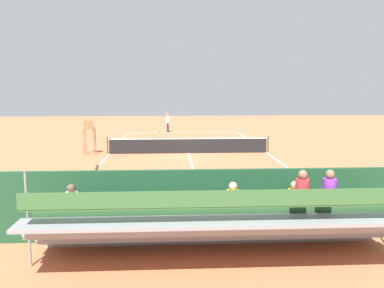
{
  "coord_description": "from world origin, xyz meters",
  "views": [
    {
      "loc": [
        1.1,
        24.61,
        4.33
      ],
      "look_at": [
        0.0,
        4.0,
        1.2
      ],
      "focal_mm": 36.81,
      "sensor_mm": 36.0,
      "label": 1
    }
  ],
  "objects_px": {
    "tennis_racket": "(156,131)",
    "tennis_ball_near": "(167,134)",
    "umpire_chair": "(89,134)",
    "bleacher_stand": "(216,222)",
    "equipment_bag": "(259,224)",
    "tennis_player": "(168,121)",
    "courtside_bench": "(311,209)",
    "tennis_net": "(189,145)",
    "line_judge": "(97,196)"
  },
  "relations": [
    {
      "from": "tennis_racket",
      "to": "tennis_ball_near",
      "type": "bearing_deg",
      "value": 118.47
    },
    {
      "from": "umpire_chair",
      "to": "bleacher_stand",
      "type": "bearing_deg",
      "value": 112.05
    },
    {
      "from": "umpire_chair",
      "to": "equipment_bag",
      "type": "distance_m",
      "value": 15.45
    },
    {
      "from": "umpire_chair",
      "to": "tennis_player",
      "type": "height_order",
      "value": "umpire_chair"
    },
    {
      "from": "umpire_chair",
      "to": "tennis_player",
      "type": "bearing_deg",
      "value": -112.83
    },
    {
      "from": "umpire_chair",
      "to": "equipment_bag",
      "type": "bearing_deg",
      "value": 120.12
    },
    {
      "from": "tennis_player",
      "to": "equipment_bag",
      "type": "bearing_deg",
      "value": 96.81
    },
    {
      "from": "courtside_bench",
      "to": "equipment_bag",
      "type": "xyz_separation_m",
      "value": [
        1.61,
        0.13,
        -0.38
      ]
    },
    {
      "from": "bleacher_stand",
      "to": "equipment_bag",
      "type": "height_order",
      "value": "bleacher_stand"
    },
    {
      "from": "tennis_net",
      "to": "courtside_bench",
      "type": "relative_size",
      "value": 5.72
    },
    {
      "from": "bleacher_stand",
      "to": "tennis_racket",
      "type": "height_order",
      "value": "bleacher_stand"
    },
    {
      "from": "courtside_bench",
      "to": "equipment_bag",
      "type": "distance_m",
      "value": 1.66
    },
    {
      "from": "line_judge",
      "to": "tennis_player",
      "type": "bearing_deg",
      "value": -94.55
    },
    {
      "from": "umpire_chair",
      "to": "tennis_racket",
      "type": "height_order",
      "value": "umpire_chair"
    },
    {
      "from": "tennis_net",
      "to": "umpire_chair",
      "type": "bearing_deg",
      "value": 0.69
    },
    {
      "from": "bleacher_stand",
      "to": "tennis_ball_near",
      "type": "bearing_deg",
      "value": -86.75
    },
    {
      "from": "courtside_bench",
      "to": "tennis_racket",
      "type": "bearing_deg",
      "value": -77.33
    },
    {
      "from": "bleacher_stand",
      "to": "tennis_net",
      "type": "bearing_deg",
      "value": -90.04
    },
    {
      "from": "equipment_bag",
      "to": "tennis_ball_near",
      "type": "bearing_deg",
      "value": -82.71
    },
    {
      "from": "tennis_racket",
      "to": "line_judge",
      "type": "bearing_deg",
      "value": 87.98
    },
    {
      "from": "tennis_net",
      "to": "tennis_ball_near",
      "type": "bearing_deg",
      "value": -81.66
    },
    {
      "from": "equipment_bag",
      "to": "tennis_racket",
      "type": "bearing_deg",
      "value": -80.94
    },
    {
      "from": "tennis_racket",
      "to": "tennis_ball_near",
      "type": "xyz_separation_m",
      "value": [
        -1.04,
        1.92,
        0.02
      ]
    },
    {
      "from": "equipment_bag",
      "to": "tennis_ball_near",
      "type": "xyz_separation_m",
      "value": [
        2.97,
        -23.22,
        -0.15
      ]
    },
    {
      "from": "umpire_chair",
      "to": "tennis_player",
      "type": "relative_size",
      "value": 1.11
    },
    {
      "from": "bleacher_stand",
      "to": "umpire_chair",
      "type": "distance_m",
      "value": 16.49
    },
    {
      "from": "bleacher_stand",
      "to": "tennis_ball_near",
      "type": "relative_size",
      "value": 137.27
    },
    {
      "from": "tennis_net",
      "to": "umpire_chair",
      "type": "distance_m",
      "value": 6.25
    },
    {
      "from": "tennis_racket",
      "to": "tennis_ball_near",
      "type": "height_order",
      "value": "tennis_ball_near"
    },
    {
      "from": "line_judge",
      "to": "umpire_chair",
      "type": "bearing_deg",
      "value": -77.58
    },
    {
      "from": "tennis_net",
      "to": "bleacher_stand",
      "type": "relative_size",
      "value": 1.14
    },
    {
      "from": "tennis_net",
      "to": "courtside_bench",
      "type": "bearing_deg",
      "value": 103.33
    },
    {
      "from": "tennis_player",
      "to": "tennis_ball_near",
      "type": "distance_m",
      "value": 1.76
    },
    {
      "from": "courtside_bench",
      "to": "equipment_bag",
      "type": "bearing_deg",
      "value": 4.55
    },
    {
      "from": "tennis_player",
      "to": "tennis_racket",
      "type": "height_order",
      "value": "tennis_player"
    },
    {
      "from": "courtside_bench",
      "to": "bleacher_stand",
      "type": "bearing_deg",
      "value": 33.39
    },
    {
      "from": "tennis_player",
      "to": "tennis_ball_near",
      "type": "bearing_deg",
      "value": 89.19
    },
    {
      "from": "tennis_net",
      "to": "tennis_ball_near",
      "type": "distance_m",
      "value": 9.94
    },
    {
      "from": "tennis_net",
      "to": "equipment_bag",
      "type": "relative_size",
      "value": 11.44
    },
    {
      "from": "tennis_net",
      "to": "courtside_bench",
      "type": "distance_m",
      "value": 13.64
    },
    {
      "from": "courtside_bench",
      "to": "tennis_racket",
      "type": "height_order",
      "value": "courtside_bench"
    },
    {
      "from": "umpire_chair",
      "to": "tennis_ball_near",
      "type": "relative_size",
      "value": 32.42
    },
    {
      "from": "courtside_bench",
      "to": "umpire_chair",
      "type": "bearing_deg",
      "value": -54.7
    },
    {
      "from": "courtside_bench",
      "to": "tennis_player",
      "type": "bearing_deg",
      "value": -79.47
    },
    {
      "from": "tennis_net",
      "to": "equipment_bag",
      "type": "bearing_deg",
      "value": 96.51
    },
    {
      "from": "tennis_player",
      "to": "tennis_racket",
      "type": "distance_m",
      "value": 1.53
    },
    {
      "from": "bleacher_stand",
      "to": "tennis_player",
      "type": "xyz_separation_m",
      "value": [
        1.41,
        -26.63,
        0.06
      ]
    },
    {
      "from": "tennis_net",
      "to": "tennis_ball_near",
      "type": "relative_size",
      "value": 156.06
    },
    {
      "from": "tennis_ball_near",
      "to": "line_judge",
      "type": "bearing_deg",
      "value": 85.21
    },
    {
      "from": "line_judge",
      "to": "equipment_bag",
      "type": "bearing_deg",
      "value": 175.35
    }
  ]
}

